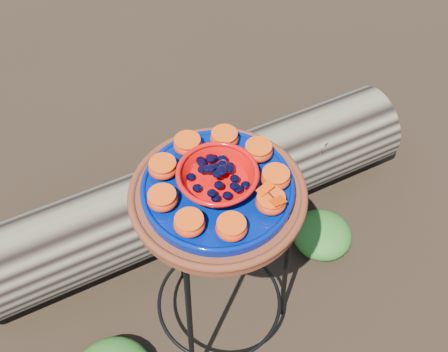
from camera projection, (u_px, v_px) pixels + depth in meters
ground at (220, 320)px, 1.96m from camera, size 60.00×60.00×0.00m
plant_stand at (219, 270)px, 1.69m from camera, size 0.44×0.44×0.70m
terracotta_saucer at (218, 196)px, 1.40m from camera, size 0.44×0.44×0.04m
cobalt_plate at (218, 189)px, 1.38m from camera, size 0.38×0.38×0.03m
red_bowl at (218, 179)px, 1.35m from camera, size 0.19×0.19×0.05m
glass_gems at (217, 169)px, 1.32m from camera, size 0.15×0.15×0.03m
orange_half_0 at (271, 202)px, 1.32m from camera, size 0.07×0.07×0.04m
orange_half_1 at (275, 178)px, 1.36m from camera, size 0.07×0.07×0.04m
orange_half_2 at (258, 151)px, 1.42m from camera, size 0.07×0.07×0.04m
orange_half_3 at (224, 138)px, 1.44m from camera, size 0.07×0.07×0.04m
orange_half_4 at (188, 145)px, 1.43m from camera, size 0.07×0.07×0.04m
orange_half_5 at (163, 168)px, 1.38m from camera, size 0.07×0.07×0.04m
orange_half_6 at (163, 199)px, 1.32m from camera, size 0.07×0.07×0.04m
orange_half_7 at (189, 224)px, 1.28m from camera, size 0.07×0.07×0.04m
orange_half_8 at (231, 228)px, 1.27m from camera, size 0.07×0.07×0.04m
butterfly at (271, 195)px, 1.29m from camera, size 0.08×0.05×0.01m
driftwood_log at (196, 193)px, 2.12m from camera, size 1.72×0.74×0.31m
foliage_right at (322, 234)px, 2.12m from camera, size 0.23×0.23×0.11m
foliage_back at (129, 223)px, 2.13m from camera, size 0.30×0.30×0.15m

